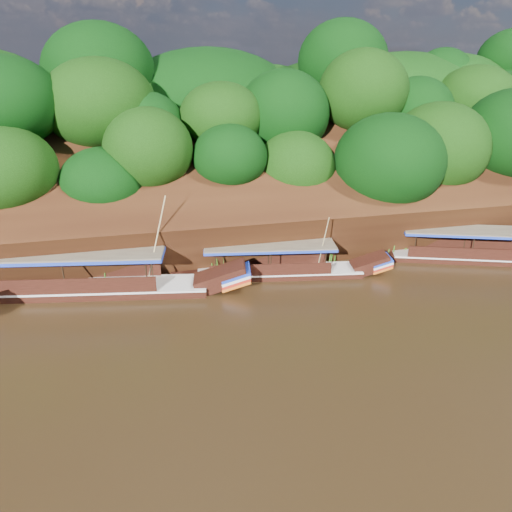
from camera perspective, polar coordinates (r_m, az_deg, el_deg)
The scene contains 6 objects.
ground at distance 26.27m, azimuth 12.27°, elevation -9.13°, with size 160.00×160.00×0.00m, color black.
riverbank at distance 45.48m, azimuth 0.33°, elevation 7.52°, with size 120.00×30.06×19.40m.
boat_0 at distance 38.14m, azimuth 25.05°, elevation 0.22°, with size 13.60×6.31×5.00m.
boat_1 at distance 32.41m, azimuth 3.85°, elevation -1.38°, with size 12.69×3.81×4.60m.
boat_2 at distance 31.38m, azimuth -17.26°, elevation -3.00°, with size 17.13×5.04×6.34m.
reeds at distance 33.04m, azimuth 0.67°, elevation -0.07°, with size 51.06×2.53×2.18m.
Camera 1 is at (-10.41, -20.01, 13.46)m, focal length 35.00 mm.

